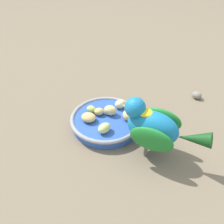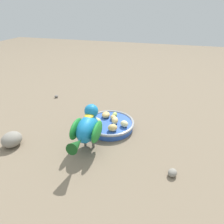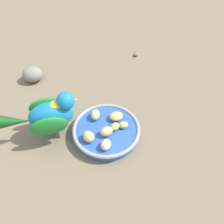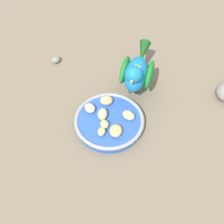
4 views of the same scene
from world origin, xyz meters
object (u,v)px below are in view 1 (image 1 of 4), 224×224
feeding_bowl (106,121)px  apple_piece_5 (99,112)px  apple_piece_1 (89,117)px  pebble_1 (197,95)px  parrot (154,127)px  apple_piece_6 (120,104)px  apple_piece_4 (91,109)px  apple_piece_3 (128,115)px  apple_piece_0 (110,110)px  apple_piece_2 (104,128)px

feeding_bowl → apple_piece_5: bearing=-12.0°
apple_piece_1 → pebble_1: (-0.22, -0.27, -0.03)m
apple_piece_1 → apple_piece_5: apple_piece_1 is taller
parrot → apple_piece_1: bearing=-4.4°
apple_piece_6 → parrot: 0.17m
pebble_1 → apple_piece_4: bearing=45.1°
apple_piece_1 → apple_piece_3: bearing=-148.3°
apple_piece_4 → apple_piece_1: bearing=110.2°
apple_piece_0 → apple_piece_5: apple_piece_0 is taller
apple_piece_2 → apple_piece_3: 0.08m
apple_piece_2 → parrot: parrot is taller
feeding_bowl → pebble_1: (-0.19, -0.24, -0.01)m
apple_piece_4 → apple_piece_5: same height
apple_piece_5 → pebble_1: bearing=-131.9°
apple_piece_2 → parrot: 0.13m
apple_piece_3 → apple_piece_4: apple_piece_3 is taller
apple_piece_1 → apple_piece_6: bearing=-118.6°
feeding_bowl → pebble_1: 0.31m
feeding_bowl → apple_piece_4: (0.05, -0.00, 0.02)m
apple_piece_0 → apple_piece_1: 0.06m
apple_piece_1 → apple_piece_6: 0.10m
apple_piece_5 → parrot: parrot is taller
apple_piece_1 → apple_piece_5: 0.04m
apple_piece_2 → apple_piece_6: bearing=-85.6°
feeding_bowl → apple_piece_5: 0.03m
apple_piece_5 → pebble_1: apple_piece_5 is taller
parrot → feeding_bowl: bearing=-16.5°
apple_piece_1 → apple_piece_4: 0.04m
apple_piece_0 → apple_piece_5: size_ratio=1.31×
apple_piece_5 → feeding_bowl: bearing=168.0°
parrot → pebble_1: parrot is taller
apple_piece_3 → parrot: bearing=146.0°
feeding_bowl → apple_piece_2: size_ratio=5.33×
pebble_1 → apple_piece_2: bearing=60.0°
apple_piece_0 → apple_piece_2: bearing=105.5°
apple_piece_2 → pebble_1: (-0.17, -0.29, -0.03)m
apple_piece_0 → pebble_1: (-0.19, -0.22, -0.03)m
apple_piece_3 → apple_piece_5: bearing=14.4°
apple_piece_5 → apple_piece_6: size_ratio=0.83×
apple_piece_4 → apple_piece_6: size_ratio=0.82×
apple_piece_6 → pebble_1: bearing=-133.8°
apple_piece_0 → apple_piece_3: 0.05m
parrot → apple_piece_0: bearing=-24.0°
apple_piece_0 → parrot: size_ratio=0.17×
apple_piece_0 → parrot: (-0.14, 0.06, 0.04)m
apple_piece_1 → apple_piece_0: bearing=-128.0°
apple_piece_4 → apple_piece_2: bearing=142.9°
apple_piece_2 → apple_piece_5: size_ratio=1.35×
feeding_bowl → apple_piece_1: apple_piece_1 is taller
apple_piece_0 → apple_piece_4: apple_piece_0 is taller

